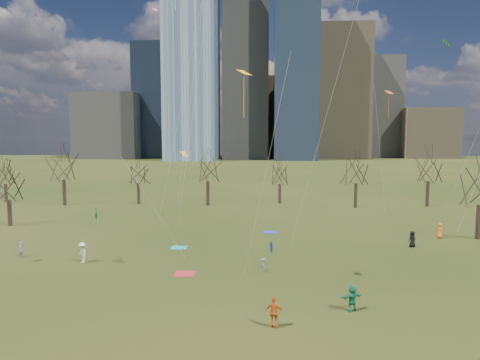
# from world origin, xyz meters

# --- Properties ---
(ground) EXTENTS (500.00, 500.00, 0.00)m
(ground) POSITION_xyz_m (0.00, 0.00, 0.00)
(ground) COLOR black
(ground) RESTS_ON ground
(downtown_skyline) EXTENTS (212.50, 78.00, 118.00)m
(downtown_skyline) POSITION_xyz_m (-2.43, 210.64, 39.01)
(downtown_skyline) COLOR slate
(downtown_skyline) RESTS_ON ground
(bare_tree_row) EXTENTS (113.04, 29.80, 9.50)m
(bare_tree_row) POSITION_xyz_m (-0.09, 37.22, 6.12)
(bare_tree_row) COLOR black
(bare_tree_row) RESTS_ON ground
(blanket_teal) EXTENTS (1.60, 1.50, 0.03)m
(blanket_teal) POSITION_xyz_m (-6.25, 12.26, 0.01)
(blanket_teal) COLOR teal
(blanket_teal) RESTS_ON ground
(blanket_navy) EXTENTS (1.60, 1.50, 0.03)m
(blanket_navy) POSITION_xyz_m (3.11, 20.08, 0.01)
(blanket_navy) COLOR #2334A7
(blanket_navy) RESTS_ON ground
(blanket_crimson) EXTENTS (1.60, 1.50, 0.03)m
(blanket_crimson) POSITION_xyz_m (-4.08, 3.98, 0.01)
(blanket_crimson) COLOR #B7242C
(blanket_crimson) RESTS_ON ground
(person_3) EXTENTS (0.75, 0.88, 1.18)m
(person_3) POSITION_xyz_m (2.33, 4.89, 0.59)
(person_3) COLOR slate
(person_3) RESTS_ON ground
(person_4) EXTENTS (1.18, 0.72, 1.88)m
(person_4) POSITION_xyz_m (3.06, -5.70, 0.94)
(person_4) COLOR #D16317
(person_4) RESTS_ON ground
(person_5) EXTENTS (1.67, 1.17, 1.74)m
(person_5) POSITION_xyz_m (8.11, -2.96, 0.87)
(person_5) COLOR #1B7D51
(person_5) RESTS_ON ground
(person_6) EXTENTS (0.95, 0.79, 1.66)m
(person_6) POSITION_xyz_m (17.54, 13.90, 0.83)
(person_6) COLOR black
(person_6) RESTS_ON ground
(person_7) EXTENTS (0.38, 0.55, 1.46)m
(person_7) POSITION_xyz_m (-20.33, 7.89, 0.73)
(person_7) COLOR #9E52A4
(person_7) RESTS_ON ground
(person_8) EXTENTS (0.61, 0.65, 1.05)m
(person_8) POSITION_xyz_m (3.10, 10.96, 0.53)
(person_8) COLOR #273CA9
(person_8) RESTS_ON ground
(person_9) EXTENTS (1.32, 1.33, 1.85)m
(person_9) POSITION_xyz_m (-13.82, 6.57, 0.92)
(person_9) COLOR silver
(person_9) RESTS_ON ground
(person_12) EXTENTS (0.78, 0.97, 1.72)m
(person_12) POSITION_xyz_m (21.96, 18.12, 0.86)
(person_12) COLOR orange
(person_12) RESTS_ON ground
(person_13) EXTENTS (0.53, 0.70, 1.71)m
(person_13) POSITION_xyz_m (-20.65, 26.73, 0.85)
(person_13) COLOR #186E31
(person_13) RESTS_ON ground
(kites_airborne) EXTENTS (64.74, 38.69, 31.37)m
(kites_airborne) POSITION_xyz_m (3.54, 12.63, 14.61)
(kites_airborne) COLOR #EDA813
(kites_airborne) RESTS_ON ground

